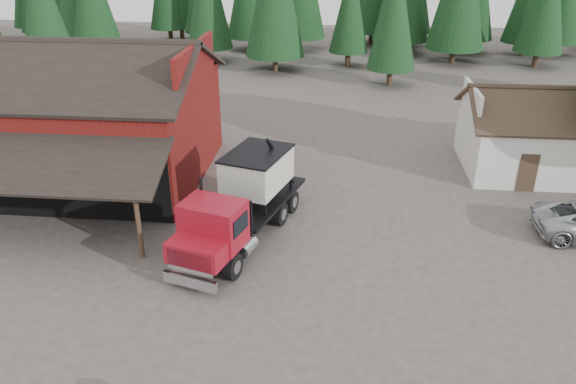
{
  "coord_description": "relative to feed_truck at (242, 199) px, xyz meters",
  "views": [
    {
      "loc": [
        2.16,
        -16.55,
        12.22
      ],
      "look_at": [
        0.03,
        4.99,
        1.8
      ],
      "focal_mm": 35.0,
      "sensor_mm": 36.0,
      "label": 1
    }
  ],
  "objects": [
    {
      "name": "conifer_backdrop",
      "position": [
        1.78,
        37.98,
        -1.83
      ],
      "size": [
        76.0,
        16.0,
        16.0
      ],
      "primitive_type": null,
      "color": "black",
      "rests_on": "ground"
    },
    {
      "name": "near_pine_a",
      "position": [
        -20.22,
        23.98,
        4.56
      ],
      "size": [
        4.4,
        4.4,
        11.4
      ],
      "color": "#382619",
      "rests_on": "ground"
    },
    {
      "name": "red_barn",
      "position": [
        -9.22,
        5.88,
        0.86
      ],
      "size": [
        12.8,
        13.63,
        7.18
      ],
      "color": "maroon",
      "rests_on": "ground"
    },
    {
      "name": "ground",
      "position": [
        1.78,
        -4.02,
        -1.83
      ],
      "size": [
        120.0,
        120.0,
        0.0
      ],
      "primitive_type": "plane",
      "color": "#4B423A",
      "rests_on": "ground"
    },
    {
      "name": "farmhouse",
      "position": [
        14.78,
        8.97,
        -0.17
      ],
      "size": [
        8.6,
        6.42,
        4.65
      ],
      "color": "silver",
      "rests_on": "ground"
    },
    {
      "name": "feed_truck",
      "position": [
        0.0,
        0.0,
        0.0
      ],
      "size": [
        4.68,
        8.99,
        3.92
      ],
      "rotation": [
        0.0,
        0.0,
        -0.29
      ],
      "color": "black",
      "rests_on": "ground"
    },
    {
      "name": "near_pine_b",
      "position": [
        7.78,
        25.98,
        4.05
      ],
      "size": [
        3.96,
        3.96,
        10.4
      ],
      "color": "#382619",
      "rests_on": "ground"
    }
  ]
}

